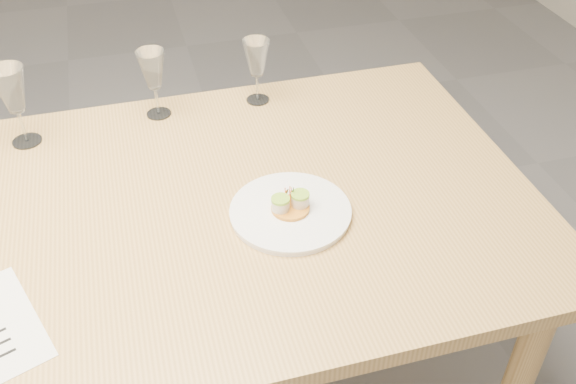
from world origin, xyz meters
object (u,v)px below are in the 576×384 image
object	(u,v)px
wine_glass_1	(12,92)
wine_glass_3	(256,59)
dinner_plate	(291,211)
wine_glass_2	(153,71)
dining_table	(12,262)

from	to	relation	value
wine_glass_1	wine_glass_3	xyz separation A→B (m)	(0.62, 0.04, -0.02)
wine_glass_3	dinner_plate	bearing A→B (deg)	-94.95
wine_glass_2	dinner_plate	bearing A→B (deg)	-64.73
dining_table	wine_glass_2	bearing A→B (deg)	47.39
wine_glass_1	dining_table	bearing A→B (deg)	-95.50
wine_glass_1	wine_glass_2	distance (m)	0.35
dining_table	wine_glass_1	xyz separation A→B (m)	(0.04, 0.37, 0.22)
wine_glass_2	wine_glass_3	world-z (taller)	wine_glass_2
dining_table	wine_glass_3	bearing A→B (deg)	32.00
wine_glass_1	wine_glass_3	bearing A→B (deg)	3.75
wine_glass_2	wine_glass_3	distance (m)	0.28
dinner_plate	wine_glass_3	world-z (taller)	wine_glass_3
wine_glass_2	wine_glass_3	xyz separation A→B (m)	(0.28, -0.00, -0.00)
wine_glass_1	wine_glass_2	bearing A→B (deg)	6.95
dinner_plate	wine_glass_1	size ratio (longest dim) A/B	1.29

